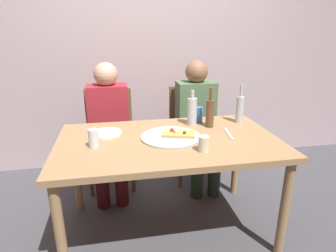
{
  "coord_description": "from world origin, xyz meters",
  "views": [
    {
      "loc": [
        -0.33,
        -1.77,
        1.46
      ],
      "look_at": [
        0.02,
        0.12,
        0.79
      ],
      "focal_mm": 30.51,
      "sensor_mm": 36.0,
      "label": 1
    }
  ],
  "objects_px": {
    "chair_left": "(110,131)",
    "guest_in_beanie": "(198,118)",
    "tumbler_near": "(94,138)",
    "soda_can": "(198,115)",
    "plate_stack": "(107,133)",
    "chair_right": "(193,126)",
    "water_bottle": "(192,111)",
    "pizza_slice_last": "(179,133)",
    "dining_table": "(168,149)",
    "tumbler_far": "(204,144)",
    "wine_bottle": "(240,109)",
    "guest_in_sweater": "(109,123)",
    "beer_bottle": "(210,112)",
    "pizza_tray": "(171,137)",
    "table_knife": "(228,134)"
  },
  "relations": [
    {
      "from": "dining_table",
      "to": "soda_can",
      "type": "relative_size",
      "value": 12.26
    },
    {
      "from": "tumbler_near",
      "to": "soda_can",
      "type": "distance_m",
      "value": 0.87
    },
    {
      "from": "water_bottle",
      "to": "tumbler_near",
      "type": "height_order",
      "value": "water_bottle"
    },
    {
      "from": "dining_table",
      "to": "guest_in_beanie",
      "type": "relative_size",
      "value": 1.28
    },
    {
      "from": "beer_bottle",
      "to": "guest_in_sweater",
      "type": "bearing_deg",
      "value": 146.87
    },
    {
      "from": "dining_table",
      "to": "beer_bottle",
      "type": "xyz_separation_m",
      "value": [
        0.35,
        0.19,
        0.19
      ]
    },
    {
      "from": "beer_bottle",
      "to": "pizza_slice_last",
      "type": "bearing_deg",
      "value": -150.07
    },
    {
      "from": "pizza_slice_last",
      "to": "chair_left",
      "type": "relative_size",
      "value": 0.28
    },
    {
      "from": "dining_table",
      "to": "pizza_tray",
      "type": "relative_size",
      "value": 3.61
    },
    {
      "from": "pizza_tray",
      "to": "pizza_slice_last",
      "type": "relative_size",
      "value": 1.67
    },
    {
      "from": "tumbler_near",
      "to": "tumbler_far",
      "type": "distance_m",
      "value": 0.69
    },
    {
      "from": "wine_bottle",
      "to": "tumbler_far",
      "type": "distance_m",
      "value": 0.66
    },
    {
      "from": "tumbler_near",
      "to": "plate_stack",
      "type": "height_order",
      "value": "tumbler_near"
    },
    {
      "from": "dining_table",
      "to": "guest_in_sweater",
      "type": "bearing_deg",
      "value": 120.86
    },
    {
      "from": "plate_stack",
      "to": "table_knife",
      "type": "relative_size",
      "value": 0.94
    },
    {
      "from": "chair_left",
      "to": "chair_right",
      "type": "height_order",
      "value": "same"
    },
    {
      "from": "plate_stack",
      "to": "chair_left",
      "type": "relative_size",
      "value": 0.23
    },
    {
      "from": "wine_bottle",
      "to": "guest_in_beanie",
      "type": "xyz_separation_m",
      "value": [
        -0.21,
        0.44,
        -0.21
      ]
    },
    {
      "from": "pizza_tray",
      "to": "water_bottle",
      "type": "xyz_separation_m",
      "value": [
        0.21,
        0.24,
        0.1
      ]
    },
    {
      "from": "wine_bottle",
      "to": "guest_in_sweater",
      "type": "relative_size",
      "value": 0.26
    },
    {
      "from": "beer_bottle",
      "to": "tumbler_near",
      "type": "distance_m",
      "value": 0.88
    },
    {
      "from": "soda_can",
      "to": "plate_stack",
      "type": "bearing_deg",
      "value": -168.31
    },
    {
      "from": "pizza_tray",
      "to": "tumbler_far",
      "type": "bearing_deg",
      "value": -59.12
    },
    {
      "from": "chair_right",
      "to": "chair_left",
      "type": "bearing_deg",
      "value": 0.0
    },
    {
      "from": "plate_stack",
      "to": "guest_in_sweater",
      "type": "xyz_separation_m",
      "value": [
        0.0,
        0.52,
        -0.1
      ]
    },
    {
      "from": "tumbler_far",
      "to": "tumbler_near",
      "type": "bearing_deg",
      "value": 164.39
    },
    {
      "from": "pizza_slice_last",
      "to": "dining_table",
      "type": "bearing_deg",
      "value": -157.67
    },
    {
      "from": "soda_can",
      "to": "plate_stack",
      "type": "height_order",
      "value": "soda_can"
    },
    {
      "from": "wine_bottle",
      "to": "tumbler_far",
      "type": "xyz_separation_m",
      "value": [
        -0.44,
        -0.48,
        -0.07
      ]
    },
    {
      "from": "chair_left",
      "to": "wine_bottle",
      "type": "bearing_deg",
      "value": 149.94
    },
    {
      "from": "wine_bottle",
      "to": "table_knife",
      "type": "bearing_deg",
      "value": -127.64
    },
    {
      "from": "dining_table",
      "to": "tumbler_far",
      "type": "bearing_deg",
      "value": -53.7
    },
    {
      "from": "pizza_slice_last",
      "to": "water_bottle",
      "type": "relative_size",
      "value": 0.91
    },
    {
      "from": "plate_stack",
      "to": "guest_in_beanie",
      "type": "height_order",
      "value": "guest_in_beanie"
    },
    {
      "from": "tumbler_near",
      "to": "soda_can",
      "type": "relative_size",
      "value": 0.98
    },
    {
      "from": "pizza_slice_last",
      "to": "table_knife",
      "type": "xyz_separation_m",
      "value": [
        0.36,
        -0.02,
        -0.02
      ]
    },
    {
      "from": "guest_in_beanie",
      "to": "tumbler_near",
      "type": "bearing_deg",
      "value": 39.55
    },
    {
      "from": "chair_left",
      "to": "guest_in_beanie",
      "type": "xyz_separation_m",
      "value": [
        0.82,
        -0.15,
        0.13
      ]
    },
    {
      "from": "dining_table",
      "to": "table_knife",
      "type": "distance_m",
      "value": 0.45
    },
    {
      "from": "tumbler_near",
      "to": "chair_right",
      "type": "distance_m",
      "value": 1.3
    },
    {
      "from": "beer_bottle",
      "to": "guest_in_beanie",
      "type": "relative_size",
      "value": 0.26
    },
    {
      "from": "dining_table",
      "to": "chair_right",
      "type": "distance_m",
      "value": 0.95
    },
    {
      "from": "beer_bottle",
      "to": "tumbler_far",
      "type": "height_order",
      "value": "beer_bottle"
    },
    {
      "from": "plate_stack",
      "to": "chair_right",
      "type": "relative_size",
      "value": 0.23
    },
    {
      "from": "tumbler_far",
      "to": "plate_stack",
      "type": "relative_size",
      "value": 0.47
    },
    {
      "from": "table_knife",
      "to": "guest_in_sweater",
      "type": "height_order",
      "value": "guest_in_sweater"
    },
    {
      "from": "pizza_slice_last",
      "to": "tumbler_far",
      "type": "xyz_separation_m",
      "value": [
        0.1,
        -0.27,
        0.02
      ]
    },
    {
      "from": "pizza_slice_last",
      "to": "plate_stack",
      "type": "height_order",
      "value": "pizza_slice_last"
    },
    {
      "from": "wine_bottle",
      "to": "chair_right",
      "type": "height_order",
      "value": "wine_bottle"
    },
    {
      "from": "guest_in_beanie",
      "to": "pizza_slice_last",
      "type": "bearing_deg",
      "value": 63.16
    }
  ]
}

